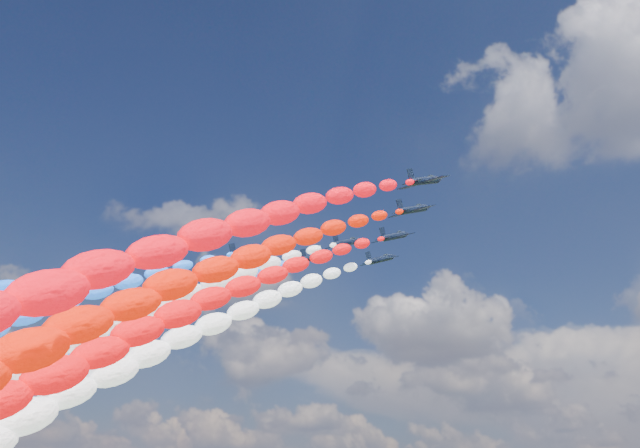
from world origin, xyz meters
The scene contains 15 objects.
jet_0 centered at (-31.56, -7.76, 93.98)m, with size 9.21×12.35×2.72m, color black, non-canonical shape.
jet_1 centered at (-20.42, 3.63, 93.98)m, with size 9.21×12.35×2.72m, color black, non-canonical shape.
trail_1 centered at (-20.42, -44.16, 69.81)m, with size 5.57×91.37×50.19m, color blue, non-canonical shape.
jet_2 centered at (-11.27, 16.22, 93.98)m, with size 9.21×12.35×2.72m, color black, non-canonical shape.
trail_2 centered at (-11.27, -31.57, 69.81)m, with size 5.57×91.37×50.19m, color blue, non-canonical shape.
jet_3 centered at (0.81, 12.36, 93.98)m, with size 9.21×12.35×2.72m, color black, non-canonical shape.
trail_3 centered at (0.81, -35.43, 69.81)m, with size 5.57×91.37×50.19m, color white, non-canonical shape.
jet_4 centered at (-0.52, 26.69, 93.98)m, with size 9.21×12.35×2.72m, color black, non-canonical shape.
trail_4 centered at (-0.52, -21.11, 69.81)m, with size 5.57×91.37×50.19m, color white, non-canonical shape.
jet_5 centered at (10.82, 15.20, 93.98)m, with size 9.21×12.35×2.72m, color black, non-canonical shape.
trail_5 centered at (10.82, -32.59, 69.81)m, with size 5.57×91.37×50.19m, color red, non-canonical shape.
jet_6 centered at (22.35, 4.42, 93.98)m, with size 9.21×12.35×2.72m, color black, non-canonical shape.
trail_6 centered at (22.35, -43.38, 69.81)m, with size 5.57×91.37×50.19m, color red, non-canonical shape.
jet_7 centered at (31.47, -6.23, 93.98)m, with size 9.21×12.35×2.72m, color black, non-canonical shape.
trail_7 centered at (31.47, -54.03, 69.81)m, with size 5.57×91.37×50.19m, color #F60713, non-canonical shape.
Camera 1 is at (98.18, -118.87, 39.13)m, focal length 45.52 mm.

